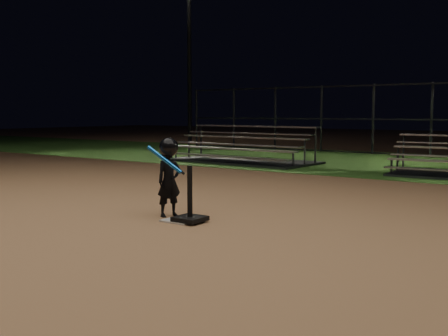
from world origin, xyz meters
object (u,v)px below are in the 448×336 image
child_batter (169,175)px  bleacher_left (241,155)px  light_pole_left (189,41)px  home_plate (182,220)px  batting_tee (190,211)px

child_batter → bleacher_left: (-3.74, 7.53, -0.38)m
bleacher_left → light_pole_left: (-7.90, 7.27, 4.72)m
home_plate → batting_tee: bearing=-7.6°
home_plate → child_batter: bearing=157.6°
batting_tee → child_batter: (-0.52, 0.17, 0.44)m
child_batter → bleacher_left: size_ratio=0.25×
child_batter → bleacher_left: 8.41m
home_plate → light_pole_left: light_pole_left is taller
batting_tee → light_pole_left: (-12.16, 14.96, 4.79)m
home_plate → bleacher_left: (-4.10, 7.67, 0.21)m
home_plate → child_batter: size_ratio=0.40×
home_plate → bleacher_left: size_ratio=0.10×
child_batter → bleacher_left: bearing=46.5°
batting_tee → bleacher_left: bearing=119.0°
bleacher_left → light_pole_left: bearing=140.1°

